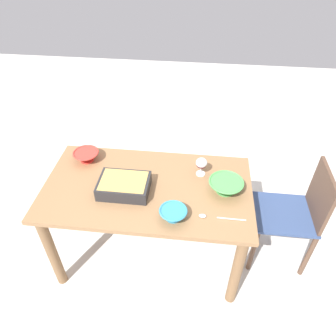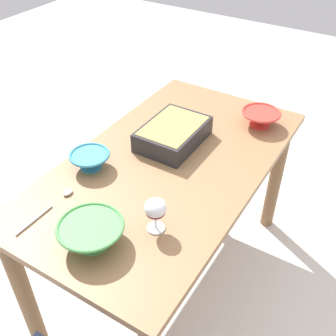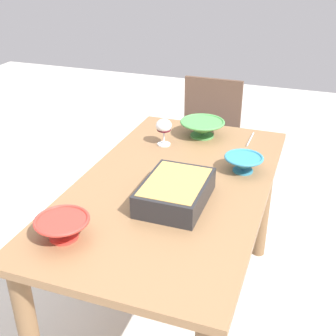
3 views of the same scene
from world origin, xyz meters
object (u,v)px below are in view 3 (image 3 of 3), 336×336
at_px(wine_glass, 164,127).
at_px(casserole_dish, 175,191).
at_px(serving_bowl, 63,227).
at_px(serving_spoon, 246,147).
at_px(mixing_bowl, 243,163).
at_px(small_bowl, 202,128).
at_px(chair, 206,141).
at_px(dining_table, 173,209).

distance_m(wine_glass, casserole_dish, 0.54).
height_order(casserole_dish, serving_bowl, casserole_dish).
xyz_separation_m(casserole_dish, serving_spoon, (0.57, -0.16, -0.04)).
relative_size(mixing_bowl, small_bowl, 0.74).
xyz_separation_m(small_bowl, serving_spoon, (-0.08, -0.24, -0.04)).
xyz_separation_m(wine_glass, serving_spoon, (0.09, -0.39, -0.08)).
distance_m(small_bowl, serving_spoon, 0.26).
relative_size(wine_glass, small_bowl, 0.59).
bearing_deg(serving_bowl, casserole_dish, -39.43).
xyz_separation_m(chair, serving_spoon, (-0.61, -0.35, 0.27)).
xyz_separation_m(dining_table, casserole_dish, (-0.14, -0.06, 0.18)).
relative_size(casserole_dish, mixing_bowl, 1.93).
height_order(small_bowl, serving_bowl, small_bowl).
bearing_deg(chair, serving_bowl, 176.46).
bearing_deg(dining_table, serving_spoon, -26.99).
bearing_deg(mixing_bowl, dining_table, 128.21).
height_order(chair, small_bowl, chair).
height_order(wine_glass, small_bowl, wine_glass).
xyz_separation_m(wine_glass, serving_bowl, (-0.83, 0.06, -0.05)).
height_order(casserole_dish, mixing_bowl, casserole_dish).
bearing_deg(chair, casserole_dish, -171.11).
xyz_separation_m(mixing_bowl, small_bowl, (0.31, 0.27, 0.01)).
height_order(small_bowl, serving_spoon, small_bowl).
distance_m(wine_glass, mixing_bowl, 0.45).
bearing_deg(chair, serving_spoon, -150.16).
bearing_deg(serving_spoon, dining_table, 153.01).
distance_m(dining_table, casserole_dish, 0.23).
bearing_deg(dining_table, chair, 7.00).
relative_size(chair, wine_glass, 6.41).
distance_m(casserole_dish, serving_spoon, 0.60).
distance_m(casserole_dish, small_bowl, 0.65).
relative_size(dining_table, casserole_dish, 4.27).
distance_m(dining_table, serving_spoon, 0.51).
bearing_deg(serving_bowl, wine_glass, -3.91).
xyz_separation_m(mixing_bowl, serving_bowl, (-0.68, 0.47, 0.00)).
distance_m(small_bowl, serving_bowl, 1.01).
bearing_deg(dining_table, serving_bowl, 155.11).
bearing_deg(chair, mixing_bowl, -155.84).
bearing_deg(mixing_bowl, small_bowl, 40.88).
bearing_deg(wine_glass, serving_bowl, 176.09).
relative_size(chair, serving_spoon, 3.07).
relative_size(mixing_bowl, serving_spoon, 0.60).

